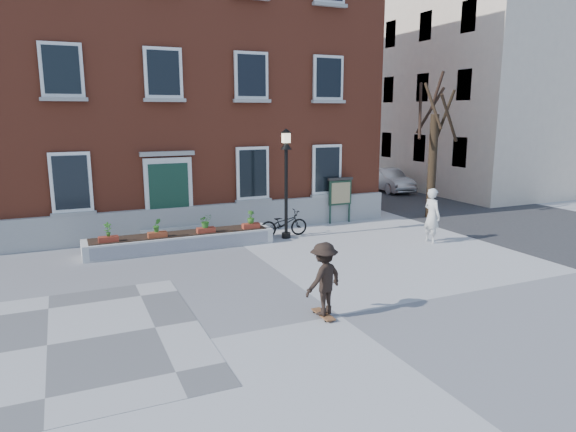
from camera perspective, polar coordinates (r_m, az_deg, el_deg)
name	(u,v)px	position (r m, az deg, el deg)	size (l,w,h in m)	color
ground	(340,315)	(11.80, 5.78, -10.94)	(100.00, 100.00, 0.00)	#A0A0A3
checker_patch	(47,345)	(11.38, -25.20, -12.88)	(6.00, 6.00, 0.01)	#58585B
bicycle	(283,224)	(18.77, -0.50, -0.84)	(0.64, 1.83, 0.96)	black
parked_car	(388,180)	(30.10, 11.04, 3.94)	(1.37, 3.92, 1.29)	silver
bystander	(432,216)	(18.50, 15.71, 0.05)	(0.70, 0.46, 1.91)	silver
brick_building	(141,69)	(23.74, -16.06, 15.44)	(18.40, 10.85, 12.60)	brown
planter_assembly	(181,240)	(17.49, -11.77, -2.60)	(6.20, 1.12, 1.15)	silver
bare_tree	(433,153)	(22.74, 15.80, 6.78)	(1.83, 1.83, 6.16)	#312316
side_street	(428,74)	(37.56, 15.31, 14.97)	(15.20, 36.00, 14.50)	#37373A
lamp_post	(286,168)	(18.19, -0.21, 5.34)	(0.40, 0.40, 3.93)	black
notice_board	(340,192)	(21.07, 5.82, 2.62)	(1.10, 0.16, 1.87)	#1A3528
skateboarder	(324,279)	(11.39, 4.00, -6.97)	(1.21, 0.97, 1.71)	brown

